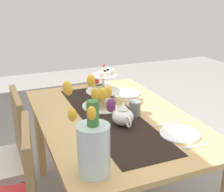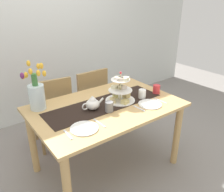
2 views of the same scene
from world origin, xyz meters
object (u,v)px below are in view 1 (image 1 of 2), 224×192
at_px(dining_table, 113,131).
at_px(dinner_plate_right, 125,93).
at_px(tulip_vase, 93,143).
at_px(knife_left, 166,124).
at_px(chair_right, 4,155).
at_px(dinner_plate_left, 180,134).
at_px(mug_grey, 135,108).
at_px(tiered_cake_stand, 104,92).
at_px(fork_right, 133,100).
at_px(mug_white_text, 104,89).
at_px(mug_orange, 95,82).
at_px(fork_left, 196,146).
at_px(knife_right, 118,88).
at_px(teapot, 123,116).

bearing_deg(dining_table, dinner_plate_right, -35.24).
xyz_separation_m(tulip_vase, knife_left, (0.31, -0.57, -0.15)).
distance_m(dining_table, chair_right, 0.74).
relative_size(tulip_vase, dinner_plate_left, 1.93).
bearing_deg(chair_right, tulip_vase, -154.19).
bearing_deg(mug_grey, tiered_cake_stand, 28.53).
relative_size(chair_right, tiered_cake_stand, 2.99).
distance_m(chair_right, fork_right, 0.97).
distance_m(dinner_plate_right, mug_white_text, 0.17).
height_order(fork_right, mug_orange, mug_orange).
bearing_deg(fork_left, mug_orange, 8.03).
distance_m(knife_left, knife_right, 0.74).
bearing_deg(chair_right, dining_table, -106.64).
height_order(dining_table, mug_grey, mug_grey).
xyz_separation_m(tiered_cake_stand, fork_right, (0.03, -0.25, -0.10)).
distance_m(teapot, knife_left, 0.27).
height_order(dinner_plate_left, mug_white_text, mug_white_text).
distance_m(fork_right, mug_orange, 0.44).
xyz_separation_m(dining_table, chair_right, (0.21, 0.69, -0.14)).
bearing_deg(teapot, dinner_plate_right, -26.17).
distance_m(teapot, fork_left, 0.46).
bearing_deg(mug_white_text, mug_grey, -174.96).
height_order(fork_left, dinner_plate_right, dinner_plate_right).
relative_size(tulip_vase, fork_right, 2.96).
distance_m(tiered_cake_stand, knife_left, 0.50).
bearing_deg(fork_left, mug_grey, 14.08).
bearing_deg(knife_right, fork_left, 180.00).
xyz_separation_m(tulip_vase, fork_right, (0.76, -0.57, -0.15)).
xyz_separation_m(mug_grey, mug_orange, (0.66, 0.04, -0.00)).
xyz_separation_m(dining_table, dinner_plate_right, (0.35, -0.25, 0.12)).
bearing_deg(fork_left, teapot, 33.00).
relative_size(tiered_cake_stand, mug_orange, 3.20).
xyz_separation_m(tiered_cake_stand, tulip_vase, (-0.73, 0.33, 0.05)).
bearing_deg(tulip_vase, knife_left, -61.44).
distance_m(knife_right, mug_grey, 0.57).
distance_m(fork_left, mug_orange, 1.16).
xyz_separation_m(dinner_plate_left, mug_orange, (1.00, 0.16, 0.04)).
relative_size(tiered_cake_stand, dinner_plate_left, 1.32).
bearing_deg(tiered_cake_stand, dining_table, 179.34).
height_order(tulip_vase, knife_right, tulip_vase).
xyz_separation_m(dining_table, tulip_vase, (-0.56, 0.32, 0.27)).
relative_size(dining_table, mug_grey, 15.08).
xyz_separation_m(teapot, mug_grey, (0.10, -0.13, -0.01)).
relative_size(tiered_cake_stand, fork_right, 2.03).
height_order(chair_right, dinner_plate_left, chair_right).
bearing_deg(knife_left, fork_left, 180.00).
relative_size(teapot, mug_grey, 2.51).
xyz_separation_m(chair_right, dinner_plate_left, (-0.60, -0.94, 0.25)).
bearing_deg(dinner_plate_right, mug_white_text, 74.71).
relative_size(knife_left, dinner_plate_right, 0.74).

